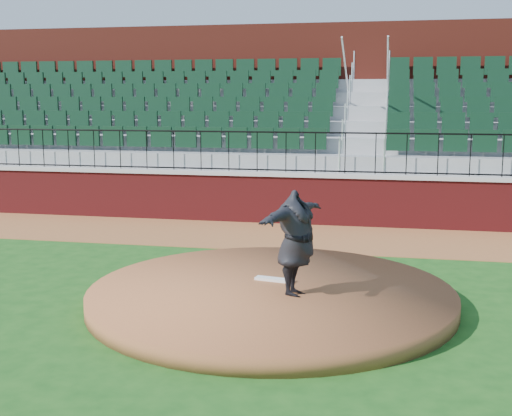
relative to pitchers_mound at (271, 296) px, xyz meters
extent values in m
plane|color=#184A15|center=(-0.48, -0.35, -0.12)|extent=(90.00, 90.00, 0.00)
cube|color=brown|center=(-0.48, 5.05, -0.12)|extent=(34.00, 3.20, 0.01)
cube|color=maroon|center=(-0.48, 6.65, 0.47)|extent=(34.00, 0.35, 1.20)
cube|color=#B7B7B7|center=(-0.48, 6.65, 1.12)|extent=(34.00, 0.45, 0.10)
cube|color=maroon|center=(-0.48, 12.18, 2.62)|extent=(34.00, 0.50, 5.50)
cylinder|color=brown|center=(0.00, 0.00, 0.00)|extent=(5.66, 5.66, 0.25)
cube|color=white|center=(-0.01, 0.40, 0.15)|extent=(0.66, 0.27, 0.04)
imported|color=black|center=(0.43, -0.29, 0.92)|extent=(1.04, 2.02, 1.59)
camera|label=1|loc=(1.79, -9.83, 3.05)|focal=46.78mm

